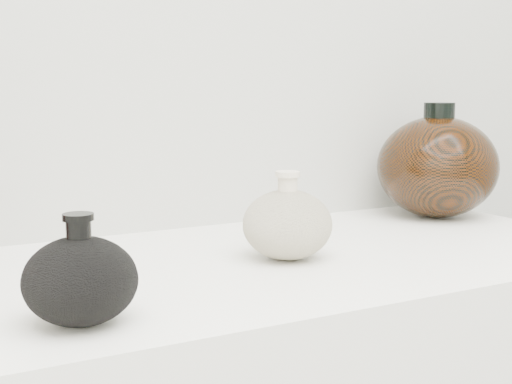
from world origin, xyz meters
TOP-DOWN VIEW (x-y plane):
  - black_gourd_vase at (-0.23, 0.80)m, footprint 0.15×0.15m
  - cream_gourd_vase at (0.09, 0.93)m, footprint 0.14×0.14m
  - right_round_pot at (0.49, 1.07)m, footprint 0.27×0.27m

SIDE VIEW (x-z plane):
  - black_gourd_vase at x=-0.23m, z-range 0.89..1.00m
  - cream_gourd_vase at x=0.09m, z-range 0.89..1.01m
  - right_round_pot at x=0.49m, z-range 0.89..1.10m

